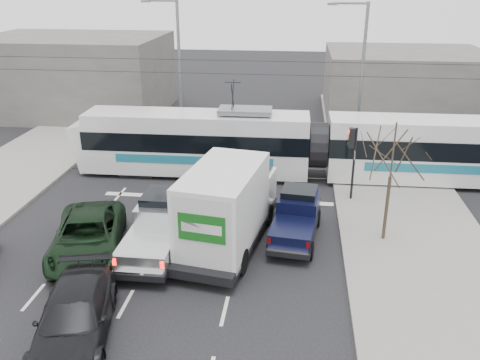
# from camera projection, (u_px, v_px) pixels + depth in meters

# --- Properties ---
(ground) EXTENTS (120.00, 120.00, 0.00)m
(ground) POSITION_uv_depth(u_px,v_px,m) (193.00, 261.00, 19.81)
(ground) COLOR black
(ground) RESTS_ON ground
(sidewalk_right) EXTENTS (6.00, 60.00, 0.15)m
(sidewalk_right) POSITION_uv_depth(u_px,v_px,m) (431.00, 274.00, 18.81)
(sidewalk_right) COLOR gray
(sidewalk_right) RESTS_ON ground
(rails) EXTENTS (60.00, 1.60, 0.03)m
(rails) POSITION_uv_depth(u_px,v_px,m) (228.00, 170.00, 29.02)
(rails) COLOR #33302D
(rails) RESTS_ON ground
(building_left) EXTENTS (14.00, 10.00, 6.00)m
(building_left) POSITION_uv_depth(u_px,v_px,m) (75.00, 75.00, 40.46)
(building_left) COLOR slate
(building_left) RESTS_ON ground
(building_right) EXTENTS (12.00, 10.00, 5.00)m
(building_right) POSITION_uv_depth(u_px,v_px,m) (404.00, 84.00, 39.68)
(building_right) COLOR slate
(building_right) RESTS_ON ground
(bare_tree) EXTENTS (2.40, 2.40, 5.00)m
(bare_tree) POSITION_uv_depth(u_px,v_px,m) (393.00, 156.00, 19.87)
(bare_tree) COLOR #47382B
(bare_tree) RESTS_ON ground
(traffic_signal) EXTENTS (0.44, 0.44, 3.60)m
(traffic_signal) POSITION_uv_depth(u_px,v_px,m) (352.00, 148.00, 24.07)
(traffic_signal) COLOR black
(traffic_signal) RESTS_ON ground
(street_lamp_near) EXTENTS (2.38, 0.25, 9.00)m
(street_lamp_near) POSITION_uv_depth(u_px,v_px,m) (359.00, 71.00, 30.00)
(street_lamp_near) COLOR slate
(street_lamp_near) RESTS_ON ground
(street_lamp_far) EXTENTS (2.38, 0.25, 9.00)m
(street_lamp_far) POSITION_uv_depth(u_px,v_px,m) (177.00, 62.00, 33.08)
(street_lamp_far) COLOR slate
(street_lamp_far) RESTS_ON ground
(catenary) EXTENTS (60.00, 0.20, 7.00)m
(catenary) POSITION_uv_depth(u_px,v_px,m) (227.00, 104.00, 27.57)
(catenary) COLOR black
(catenary) RESTS_ON ground
(tram) EXTENTS (25.42, 2.91, 5.18)m
(tram) POSITION_uv_depth(u_px,v_px,m) (317.00, 146.00, 27.26)
(tram) COLOR silver
(tram) RESTS_ON ground
(silver_pickup) EXTENTS (2.09, 5.76, 2.09)m
(silver_pickup) POSITION_uv_depth(u_px,v_px,m) (161.00, 224.00, 20.47)
(silver_pickup) COLOR black
(silver_pickup) RESTS_ON ground
(box_truck) EXTENTS (3.61, 7.47, 3.58)m
(box_truck) POSITION_uv_depth(u_px,v_px,m) (228.00, 207.00, 20.30)
(box_truck) COLOR black
(box_truck) RESTS_ON ground
(navy_pickup) EXTENTS (2.23, 4.79, 1.95)m
(navy_pickup) POSITION_uv_depth(u_px,v_px,m) (297.00, 216.00, 21.38)
(navy_pickup) COLOR black
(navy_pickup) RESTS_ON ground
(green_car) EXTENTS (3.95, 6.15, 1.58)m
(green_car) POSITION_uv_depth(u_px,v_px,m) (88.00, 236.00, 20.06)
(green_car) COLOR black
(green_car) RESTS_ON ground
(dark_car) EXTENTS (3.24, 5.56, 1.51)m
(dark_car) POSITION_uv_depth(u_px,v_px,m) (74.00, 317.00, 15.34)
(dark_car) COLOR black
(dark_car) RESTS_ON ground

